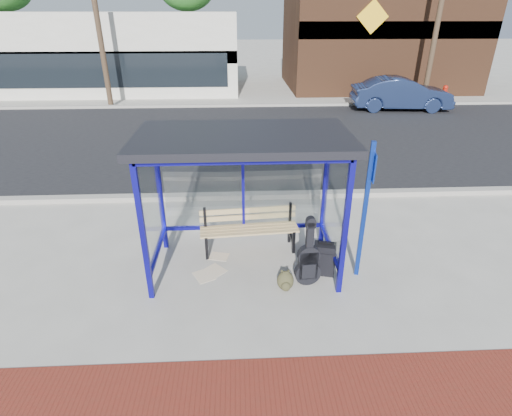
{
  "coord_description": "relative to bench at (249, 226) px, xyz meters",
  "views": [
    {
      "loc": [
        -0.09,
        -5.88,
        4.1
      ],
      "look_at": [
        0.21,
        0.2,
        1.07
      ],
      "focal_mm": 28.0,
      "sensor_mm": 36.0,
      "label": 1
    }
  ],
  "objects": [
    {
      "name": "ground",
      "position": [
        -0.09,
        -0.61,
        -0.48
      ],
      "size": [
        120.0,
        120.0,
        0.0
      ],
      "primitive_type": "plane",
      "color": "#B2ADA0",
      "rests_on": "ground"
    },
    {
      "name": "brick_paver_strip",
      "position": [
        -0.09,
        -3.21,
        -0.48
      ],
      "size": [
        60.0,
        1.0,
        0.01
      ],
      "primitive_type": "cube",
      "color": "maroon",
      "rests_on": "ground"
    },
    {
      "name": "curb_near",
      "position": [
        -0.09,
        2.29,
        -0.42
      ],
      "size": [
        60.0,
        0.25,
        0.12
      ],
      "primitive_type": "cube",
      "color": "gray",
      "rests_on": "ground"
    },
    {
      "name": "street_asphalt",
      "position": [
        -0.09,
        7.39,
        -0.48
      ],
      "size": [
        60.0,
        10.0,
        0.0
      ],
      "primitive_type": "cube",
      "color": "black",
      "rests_on": "ground"
    },
    {
      "name": "curb_far",
      "position": [
        -0.09,
        12.49,
        -0.42
      ],
      "size": [
        60.0,
        0.25,
        0.12
      ],
      "primitive_type": "cube",
      "color": "gray",
      "rests_on": "ground"
    },
    {
      "name": "far_sidewalk",
      "position": [
        -0.09,
        14.39,
        -0.48
      ],
      "size": [
        60.0,
        4.0,
        0.01
      ],
      "primitive_type": "cube",
      "color": "#B2ADA0",
      "rests_on": "ground"
    },
    {
      "name": "bus_shelter",
      "position": [
        -0.09,
        -0.54,
        1.59
      ],
      "size": [
        3.3,
        1.8,
        2.42
      ],
      "color": "#100C8C",
      "rests_on": "ground"
    },
    {
      "name": "storefront_white",
      "position": [
        -9.09,
        17.37,
        1.51
      ],
      "size": [
        18.0,
        6.04,
        4.0
      ],
      "color": "silver",
      "rests_on": "ground"
    },
    {
      "name": "storefront_brown",
      "position": [
        7.9,
        17.88,
        2.72
      ],
      "size": [
        10.0,
        7.08,
        6.4
      ],
      "color": "#59331E",
      "rests_on": "ground"
    },
    {
      "name": "utility_pole_west",
      "position": [
        -6.09,
        12.79,
        3.62
      ],
      "size": [
        1.6,
        0.24,
        8.0
      ],
      "color": "#4C3826",
      "rests_on": "ground"
    },
    {
      "name": "utility_pole_east",
      "position": [
        8.91,
        12.79,
        3.62
      ],
      "size": [
        1.6,
        0.24,
        8.0
      ],
      "color": "#4C3826",
      "rests_on": "ground"
    },
    {
      "name": "bench",
      "position": [
        0.0,
        0.0,
        0.0
      ],
      "size": [
        1.84,
        0.58,
        0.86
      ],
      "rotation": [
        0.0,
        0.0,
        0.08
      ],
      "color": "black",
      "rests_on": "ground"
    },
    {
      "name": "guitar_bag",
      "position": [
        0.93,
        -1.13,
        -0.05
      ],
      "size": [
        0.44,
        0.16,
        1.17
      ],
      "rotation": [
        0.0,
        0.0,
        0.08
      ],
      "color": "black",
      "rests_on": "ground"
    },
    {
      "name": "suitcase",
      "position": [
        1.25,
        -0.87,
        -0.19
      ],
      "size": [
        0.41,
        0.31,
        0.63
      ],
      "rotation": [
        0.0,
        0.0,
        -0.25
      ],
      "color": "black",
      "rests_on": "ground"
    },
    {
      "name": "backpack",
      "position": [
        0.55,
        -1.28,
        -0.33
      ],
      "size": [
        0.28,
        0.25,
        0.33
      ],
      "rotation": [
        0.0,
        0.0,
        -0.01
      ],
      "color": "#33311C",
      "rests_on": "ground"
    },
    {
      "name": "sign_post",
      "position": [
        1.83,
        -0.91,
        0.85
      ],
      "size": [
        0.12,
        0.3,
        2.37
      ],
      "rotation": [
        0.0,
        0.0,
        -0.17
      ],
      "color": "navy",
      "rests_on": "ground"
    },
    {
      "name": "newspaper_a",
      "position": [
        -0.61,
        -0.69,
        -0.48
      ],
      "size": [
        0.44,
        0.44,
        0.01
      ],
      "primitive_type": "cube",
      "rotation": [
        0.0,
        0.0,
        -0.81
      ],
      "color": "white",
      "rests_on": "ground"
    },
    {
      "name": "newspaper_b",
      "position": [
        -0.8,
        -0.85,
        -0.48
      ],
      "size": [
        0.44,
        0.47,
        0.01
      ],
      "primitive_type": "cube",
      "rotation": [
        0.0,
        0.0,
        -1.09
      ],
      "color": "white",
      "rests_on": "ground"
    },
    {
      "name": "newspaper_c",
      "position": [
        -0.57,
        -0.26,
        -0.48
      ],
      "size": [
        0.4,
        0.35,
        0.01
      ],
      "primitive_type": "cube",
      "rotation": [
        0.0,
        0.0,
        -0.24
      ],
      "color": "white",
      "rests_on": "ground"
    },
    {
      "name": "parked_car",
      "position": [
        7.22,
        11.48,
        0.23
      ],
      "size": [
        4.44,
        1.85,
        1.43
      ],
      "primitive_type": "imported",
      "rotation": [
        0.0,
        0.0,
        1.49
      ],
      "color": "#1A2649",
      "rests_on": "ground"
    },
    {
      "name": "fire_hydrant",
      "position": [
        10.01,
        13.03,
        -0.04
      ],
      "size": [
        0.37,
        0.24,
        0.82
      ],
      "rotation": [
        0.0,
        0.0,
        -0.2
      ],
      "color": "#AC190C",
      "rests_on": "ground"
    }
  ]
}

